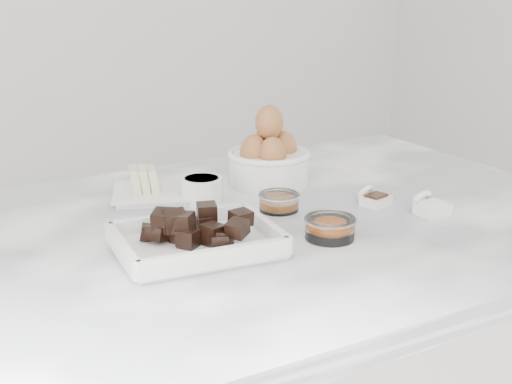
% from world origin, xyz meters
% --- Properties ---
extents(marble_slab, '(1.20, 0.80, 0.04)m').
position_xyz_m(marble_slab, '(0.00, 0.00, 0.92)').
color(marble_slab, white).
rests_on(marble_slab, cabinet).
extents(chocolate_dish, '(0.25, 0.20, 0.06)m').
position_xyz_m(chocolate_dish, '(-0.14, -0.07, 0.96)').
color(chocolate_dish, white).
rests_on(chocolate_dish, marble_slab).
extents(butter_plate, '(0.18, 0.18, 0.06)m').
position_xyz_m(butter_plate, '(-0.10, 0.21, 0.96)').
color(butter_plate, white).
rests_on(butter_plate, marble_slab).
extents(sugar_ramekin, '(0.08, 0.08, 0.04)m').
position_xyz_m(sugar_ramekin, '(-0.03, 0.14, 0.96)').
color(sugar_ramekin, white).
rests_on(sugar_ramekin, marble_slab).
extents(egg_bowl, '(0.16, 0.16, 0.15)m').
position_xyz_m(egg_bowl, '(0.13, 0.18, 0.99)').
color(egg_bowl, white).
rests_on(egg_bowl, marble_slab).
extents(honey_bowl, '(0.07, 0.07, 0.03)m').
position_xyz_m(honey_bowl, '(0.07, 0.03, 0.96)').
color(honey_bowl, white).
rests_on(honey_bowl, marble_slab).
extents(zest_bowl, '(0.08, 0.08, 0.04)m').
position_xyz_m(zest_bowl, '(0.06, -0.12, 0.96)').
color(zest_bowl, white).
rests_on(zest_bowl, marble_slab).
extents(vanilla_spoon, '(0.05, 0.07, 0.04)m').
position_xyz_m(vanilla_spoon, '(0.22, -0.03, 0.95)').
color(vanilla_spoon, white).
rests_on(vanilla_spoon, marble_slab).
extents(salt_spoon, '(0.05, 0.06, 0.04)m').
position_xyz_m(salt_spoon, '(0.28, -0.11, 0.95)').
color(salt_spoon, white).
rests_on(salt_spoon, marble_slab).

